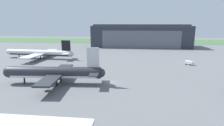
{
  "coord_description": "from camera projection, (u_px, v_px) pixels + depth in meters",
  "views": [
    {
      "loc": [
        7.54,
        -67.35,
        22.47
      ],
      "look_at": [
        -1.89,
        19.68,
        3.12
      ],
      "focal_mm": 29.63,
      "sensor_mm": 36.0,
      "label": 1
    }
  ],
  "objects": [
    {
      "name": "ground_plane",
      "position": [
        111.0,
        82.0,
        71.03
      ],
      "size": [
        440.0,
        440.0,
        0.0
      ],
      "primitive_type": "plane",
      "color": "slate"
    },
    {
      "name": "grass_field_strip",
      "position": [
        126.0,
        41.0,
        224.21
      ],
      "size": [
        440.0,
        56.0,
        0.08
      ],
      "primitive_type": "cube",
      "color": "#426C3D",
      "rests_on": "ground_plane"
    },
    {
      "name": "maintenance_hangar",
      "position": [
        140.0,
        36.0,
        173.53
      ],
      "size": [
        88.93,
        30.21,
        20.53
      ],
      "color": "#2D333D",
      "rests_on": "ground_plane"
    },
    {
      "name": "airliner_near_right",
      "position": [
        54.0,
        73.0,
        67.96
      ],
      "size": [
        37.74,
        29.1,
        13.77
      ],
      "color": "#282B33",
      "rests_on": "ground_plane"
    },
    {
      "name": "airliner_far_left",
      "position": [
        40.0,
        53.0,
        116.34
      ],
      "size": [
        46.24,
        35.35,
        11.79
      ],
      "color": "silver",
      "rests_on": "ground_plane"
    },
    {
      "name": "fuel_bowser",
      "position": [
        189.0,
        63.0,
        99.53
      ],
      "size": [
        4.35,
        4.01,
        2.13
      ],
      "color": "silver",
      "rests_on": "ground_plane"
    }
  ]
}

